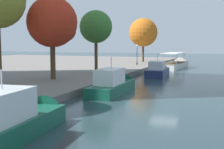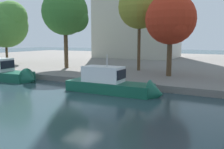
{
  "view_description": "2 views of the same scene",
  "coord_description": "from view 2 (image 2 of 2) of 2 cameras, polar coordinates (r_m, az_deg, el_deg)",
  "views": [
    {
      "loc": [
        -28.42,
        -5.24,
        4.96
      ],
      "look_at": [
        -2.42,
        4.34,
        2.06
      ],
      "focal_mm": 49.44,
      "sensor_mm": 36.0,
      "label": 1
    },
    {
      "loc": [
        10.22,
        -14.34,
        4.91
      ],
      "look_at": [
        -1.38,
        7.39,
        1.34
      ],
      "focal_mm": 38.44,
      "sensor_mm": 36.0,
      "label": 2
    }
  ],
  "objects": [
    {
      "name": "tree_2",
      "position": [
        47.24,
        -24.17,
        10.85
      ],
      "size": [
        8.24,
        8.13,
        11.0
      ],
      "color": "#4C3823",
      "rests_on": "dock_promenade"
    },
    {
      "name": "ground_plane",
      "position": [
        18.28,
        -7.18,
        -7.4
      ],
      "size": [
        220.0,
        220.0,
        0.0
      ],
      "primitive_type": "plane",
      "color": "#23383D"
    },
    {
      "name": "tree_5",
      "position": [
        29.08,
        13.78,
        12.72
      ],
      "size": [
        5.85,
        5.85,
        9.56
      ],
      "color": "#4C3823",
      "rests_on": "dock_promenade"
    },
    {
      "name": "tree_0",
      "position": [
        33.9,
        6.77,
        15.64
      ],
      "size": [
        5.81,
        5.81,
        11.54
      ],
      "color": "#4C3823",
      "rests_on": "dock_promenade"
    },
    {
      "name": "dock_promenade",
      "position": [
        50.52,
        16.32,
        2.72
      ],
      "size": [
        120.0,
        55.0,
        0.65
      ],
      "primitive_type": "cube",
      "color": "slate",
      "rests_on": "ground_plane"
    },
    {
      "name": "tree_1",
      "position": [
        37.28,
        -10.57,
        14.04
      ],
      "size": [
        6.86,
        6.84,
        11.75
      ],
      "color": "#4C3823",
      "rests_on": "dock_promenade"
    },
    {
      "name": "motor_yacht_1",
      "position": [
        32.48,
        -24.42,
        0.07
      ],
      "size": [
        9.86,
        3.52,
        4.64
      ],
      "rotation": [
        0.0,
        0.0,
        0.09
      ],
      "color": "#14513D",
      "rests_on": "ground_plane"
    },
    {
      "name": "motor_yacht_2",
      "position": [
        22.31,
        0.51,
        -2.63
      ],
      "size": [
        9.35,
        2.61,
        4.43
      ],
      "rotation": [
        0.0,
        0.0,
        0.02
      ],
      "color": "#14513D",
      "rests_on": "ground_plane"
    }
  ]
}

